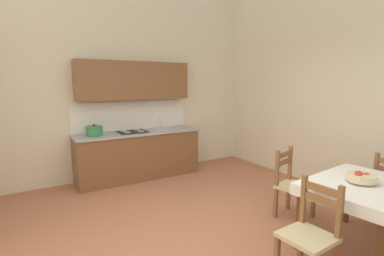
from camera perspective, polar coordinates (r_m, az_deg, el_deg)
name	(u,v)px	position (r m, az deg, el deg)	size (l,w,h in m)	color
ground_plane	(215,245)	(3.60, 4.64, -22.16)	(5.97, 6.46, 0.10)	#AD6B4C
wall_back	(124,65)	(5.78, -13.28, 11.96)	(5.97, 0.12, 4.27)	beige
wall_right	(362,61)	(5.22, 30.61, 11.33)	(0.12, 6.46, 4.27)	beige
kitchen_cabinetry	(137,133)	(5.57, -10.79, -1.07)	(2.34, 0.63, 2.20)	brown
dining_table	(363,195)	(3.66, 30.75, -11.32)	(1.33, 1.08, 0.75)	#56331C
dining_chair_kitchen_side	(292,185)	(4.18, 19.28, -10.65)	(0.51, 0.51, 0.93)	#D1BC89
dining_chair_tv_side	(310,234)	(2.99, 22.34, -18.91)	(0.44, 0.44, 0.93)	#D1BC89
fruit_bowl	(361,178)	(3.58, 30.50, -8.45)	(0.30, 0.30, 0.12)	beige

